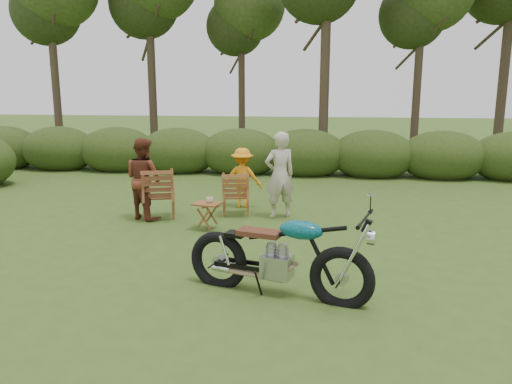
# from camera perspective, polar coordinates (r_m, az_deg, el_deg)

# --- Properties ---
(ground) EXTENTS (80.00, 80.00, 0.00)m
(ground) POSITION_cam_1_polar(r_m,az_deg,el_deg) (6.67, 2.36, -11.14)
(ground) COLOR #344E1A
(ground) RESTS_ON ground
(tree_line) EXTENTS (22.52, 11.62, 8.14)m
(tree_line) POSITION_cam_1_polar(r_m,az_deg,el_deg) (15.90, 7.94, 16.08)
(tree_line) COLOR #38281E
(tree_line) RESTS_ON ground
(motorcycle) EXTENTS (2.49, 1.45, 1.34)m
(motorcycle) POSITION_cam_1_polar(r_m,az_deg,el_deg) (6.56, 2.40, -11.55)
(motorcycle) COLOR #0C8C9D
(motorcycle) RESTS_ON ground
(lawn_chair_right) EXTENTS (0.72, 0.72, 0.91)m
(lawn_chair_right) POSITION_cam_1_polar(r_m,az_deg,el_deg) (10.50, -2.30, -2.52)
(lawn_chair_right) COLOR brown
(lawn_chair_right) RESTS_ON ground
(lawn_chair_left) EXTENTS (0.88, 0.88, 1.03)m
(lawn_chair_left) POSITION_cam_1_polar(r_m,az_deg,el_deg) (10.43, -10.94, -2.84)
(lawn_chair_left) COLOR brown
(lawn_chair_left) RESTS_ON ground
(side_table) EXTENTS (0.58, 0.52, 0.51)m
(side_table) POSITION_cam_1_polar(r_m,az_deg,el_deg) (9.33, -5.58, -2.78)
(side_table) COLOR brown
(side_table) RESTS_ON ground
(cup) EXTENTS (0.14, 0.14, 0.11)m
(cup) POSITION_cam_1_polar(r_m,az_deg,el_deg) (9.28, -5.31, -0.89)
(cup) COLOR beige
(cup) RESTS_ON side_table
(adult_a) EXTENTS (0.76, 0.67, 1.75)m
(adult_a) POSITION_cam_1_polar(r_m,az_deg,el_deg) (10.25, 2.68, -2.88)
(adult_a) COLOR #BFB19D
(adult_a) RESTS_ON ground
(adult_b) EXTENTS (1.00, 0.93, 1.64)m
(adult_b) POSITION_cam_1_polar(r_m,az_deg,el_deg) (10.40, -12.52, -2.95)
(adult_b) COLOR brown
(adult_b) RESTS_ON ground
(child) EXTENTS (0.87, 0.53, 1.32)m
(child) POSITION_cam_1_polar(r_m,az_deg,el_deg) (11.12, -1.54, -1.71)
(child) COLOR orange
(child) RESTS_ON ground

